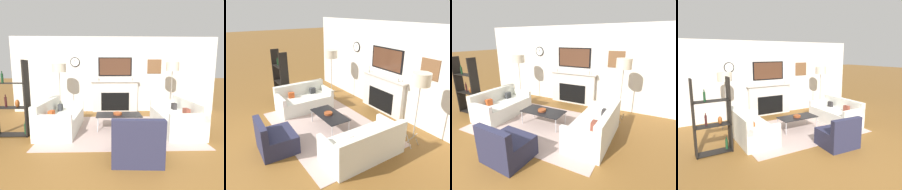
% 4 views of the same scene
% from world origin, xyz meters
% --- Properties ---
extents(ground_plane, '(60.00, 60.00, 0.00)m').
position_xyz_m(ground_plane, '(0.00, 0.00, 0.00)').
color(ground_plane, brown).
extents(fireplace_wall, '(7.41, 0.28, 2.70)m').
position_xyz_m(fireplace_wall, '(0.00, 4.44, 1.22)').
color(fireplace_wall, silver).
rests_on(fireplace_wall, ground_plane).
extents(area_rug, '(3.59, 2.46, 0.01)m').
position_xyz_m(area_rug, '(0.00, 2.37, 0.01)').
color(area_rug, '#BCA097').
rests_on(area_rug, ground_plane).
extents(couch_left, '(0.88, 1.68, 0.78)m').
position_xyz_m(couch_left, '(-1.49, 2.37, 0.28)').
color(couch_left, silver).
rests_on(couch_left, ground_plane).
extents(couch_right, '(0.86, 1.76, 0.78)m').
position_xyz_m(couch_right, '(1.49, 2.37, 0.28)').
color(couch_right, silver).
rests_on(couch_right, ground_plane).
extents(armchair, '(0.87, 0.83, 0.79)m').
position_xyz_m(armchair, '(0.20, 0.87, 0.26)').
color(armchair, '#272841').
rests_on(armchair, ground_plane).
extents(coffee_table, '(1.15, 0.59, 0.39)m').
position_xyz_m(coffee_table, '(0.01, 2.42, 0.37)').
color(coffee_table, black).
rests_on(coffee_table, ground_plane).
extents(decorative_bowl, '(0.23, 0.23, 0.06)m').
position_xyz_m(decorative_bowl, '(-0.02, 2.40, 0.43)').
color(decorative_bowl, '#974121').
rests_on(decorative_bowl, coffee_table).
extents(floor_lamp_left, '(0.43, 0.43, 1.73)m').
position_xyz_m(floor_lamp_left, '(-1.80, 3.61, 1.57)').
color(floor_lamp_left, '#9E998E').
rests_on(floor_lamp_left, ground_plane).
extents(floor_lamp_right, '(0.40, 0.40, 1.78)m').
position_xyz_m(floor_lamp_right, '(1.80, 3.61, 1.61)').
color(floor_lamp_right, '#9E998E').
rests_on(floor_lamp_right, ground_plane).
extents(shelf_unit, '(0.81, 0.28, 1.75)m').
position_xyz_m(shelf_unit, '(-2.50, 2.03, 0.82)').
color(shelf_unit, black).
rests_on(shelf_unit, ground_plane).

